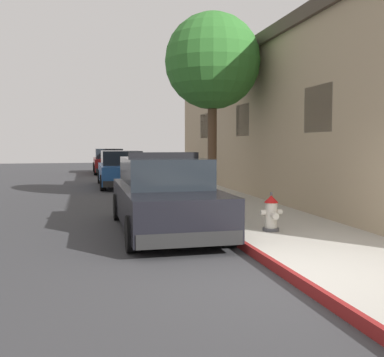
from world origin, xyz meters
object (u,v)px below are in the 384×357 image
at_px(parked_car_silver_ahead, 121,170).
at_px(street_tree, 212,62).
at_px(parked_car_dark_far, 109,162).
at_px(fire_hydrant, 271,213).
at_px(police_cruiser, 164,196).

height_order(parked_car_silver_ahead, street_tree, street_tree).
height_order(parked_car_dark_far, street_tree, street_tree).
bearing_deg(fire_hydrant, parked_car_silver_ahead, 99.74).
bearing_deg(fire_hydrant, parked_car_dark_far, 95.67).
height_order(police_cruiser, parked_car_silver_ahead, police_cruiser).
distance_m(police_cruiser, fire_hydrant, 2.29).
height_order(police_cruiser, street_tree, street_tree).
height_order(police_cruiser, parked_car_dark_far, police_cruiser).
distance_m(parked_car_silver_ahead, street_tree, 7.76).
distance_m(police_cruiser, parked_car_dark_far, 19.72).
bearing_deg(street_tree, fire_hydrant, -93.19).
distance_m(parked_car_dark_far, street_tree, 16.30).
relative_size(parked_car_dark_far, street_tree, 0.85).
height_order(police_cruiser, fire_hydrant, police_cruiser).
bearing_deg(street_tree, parked_car_silver_ahead, 109.61).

